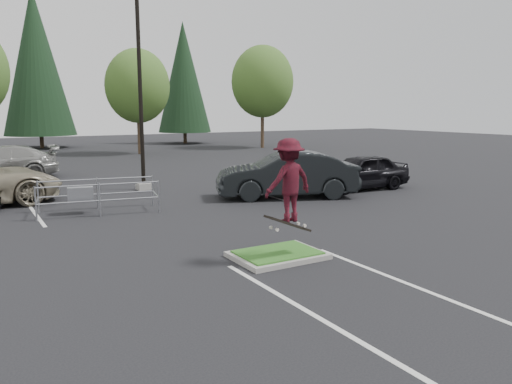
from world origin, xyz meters
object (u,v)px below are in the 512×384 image
decid_d (262,84)px  conif_b (36,62)px  light_pole (140,88)px  cart_corral (85,193)px  car_r_charc (287,175)px  decid_c (137,88)px  conif_c (184,77)px  car_r_black (360,172)px  skateboarder (289,181)px

decid_d → conif_b: (-17.99, 10.17, 1.94)m
light_pole → cart_corral: light_pole is taller
light_pole → car_r_charc: light_pole is taller
light_pole → decid_c: size_ratio=1.21×
conif_b → conif_c: 14.07m
conif_b → cart_corral: size_ratio=3.40×
cart_corral → car_r_black: car_r_black is taller
car_r_black → cart_corral: bearing=-91.5°
conif_c → car_r_black: size_ratio=2.64×
light_pole → car_r_black: bearing=-30.3°
light_pole → cart_corral: (-3.46, -4.10, -3.83)m
skateboarder → car_r_black: skateboarder is taller
skateboarder → cart_corral: bearing=-75.1°
conif_c → conif_b: bearing=175.9°
car_r_charc → skateboarder: bearing=-11.6°
conif_c → cart_corral: 36.38m
light_pole → cart_corral: bearing=-130.1°
light_pole → skateboarder: 12.69m
decid_d → conif_c: bearing=113.5°
light_pole → car_r_black: 10.59m
conif_b → car_r_charc: 34.57m
conif_b → conif_c: size_ratio=1.16×
cart_corral → conif_c: bearing=72.0°
decid_c → skateboarder: 31.00m
car_r_black → skateboarder: bearing=-47.8°
light_pole → skateboarder: (-0.48, -12.41, -2.58)m
cart_corral → car_r_black: size_ratio=0.90×
conif_b → cart_corral: conif_b is taller
decid_d → car_r_black: size_ratio=1.99×
decid_c → conif_b: bearing=119.3°
decid_c → skateboarder: (-5.97, -30.25, -3.27)m
decid_c → car_r_black: decid_c is taller
skateboarder → decid_c: bearing=-105.9°
decid_d → cart_corral: 31.13m
decid_c → car_r_black: size_ratio=1.77×
car_r_black → conif_c: bearing=174.2°
decid_c → cart_corral: 24.12m
skateboarder → car_r_charc: 8.99m
light_pole → car_r_black: (8.55, -5.00, -3.75)m
light_pole → decid_d: bearing=46.3°
conif_b → car_r_charc: bearing=-81.5°
decid_d → car_r_charc: (-12.99, -23.33, -4.96)m
decid_c → car_r_black: bearing=-82.4°
car_r_charc → car_r_black: (4.05, 0.00, -0.15)m
decid_d → cart_corral: (-20.95, -22.44, -5.18)m
light_pole → cart_corral: 6.59m
car_r_black → car_r_charc: bearing=-87.2°
cart_corral → conif_b: bearing=95.0°
conif_b → car_r_black: size_ratio=3.06×
car_r_charc → conif_b: bearing=-149.2°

